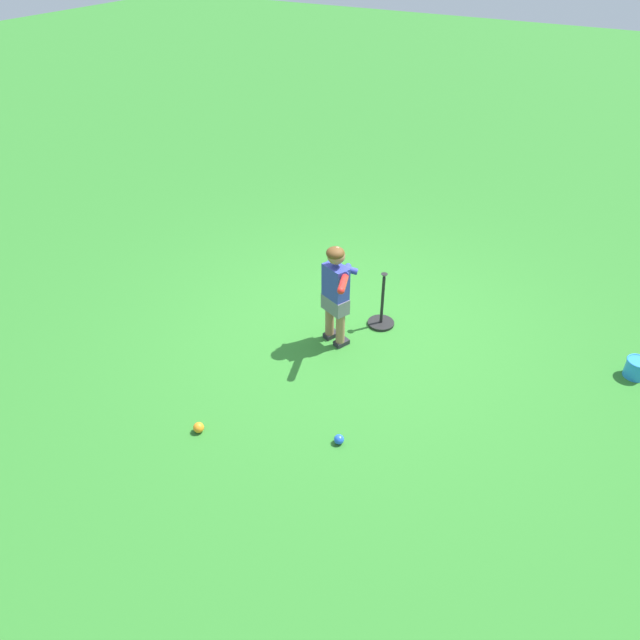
% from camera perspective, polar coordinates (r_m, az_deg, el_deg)
% --- Properties ---
extents(ground_plane, '(40.00, 40.00, 0.00)m').
position_cam_1_polar(ground_plane, '(6.29, 3.21, -0.63)').
color(ground_plane, '#2D7528').
extents(child_batter, '(0.42, 0.61, 1.08)m').
position_cam_1_polar(child_batter, '(5.70, 1.58, 3.11)').
color(child_batter, '#232328').
rests_on(child_batter, ground).
extents(play_ball_far_left, '(0.08, 0.08, 0.08)m').
position_cam_1_polar(play_ball_far_left, '(5.02, 1.82, -11.33)').
color(play_ball_far_left, blue).
rests_on(play_ball_far_left, ground).
extents(play_ball_midfield, '(0.09, 0.09, 0.09)m').
position_cam_1_polar(play_ball_midfield, '(5.21, -11.52, -10.04)').
color(play_ball_midfield, orange).
rests_on(play_ball_midfield, ground).
extents(batting_tee, '(0.28, 0.28, 0.62)m').
position_cam_1_polar(batting_tee, '(6.29, 5.88, 0.37)').
color(batting_tee, black).
rests_on(batting_tee, ground).
extents(toy_bucket, '(0.22, 0.22, 0.19)m').
position_cam_1_polar(toy_bucket, '(6.33, 27.99, -4.05)').
color(toy_bucket, '#2884DB').
rests_on(toy_bucket, ground).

